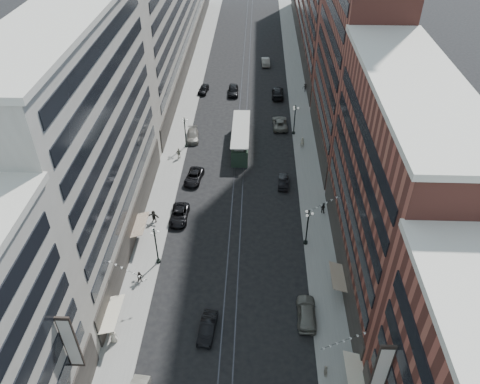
# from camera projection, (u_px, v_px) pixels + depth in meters

# --- Properties ---
(ground) EXTENTS (220.00, 220.00, 0.00)m
(ground) POSITION_uv_depth(u_px,v_px,m) (242.00, 133.00, 83.00)
(ground) COLOR black
(ground) RESTS_ON ground
(sidewalk_west) EXTENTS (4.00, 180.00, 0.15)m
(sidewalk_west) POSITION_uv_depth(u_px,v_px,m) (187.00, 106.00, 91.21)
(sidewalk_west) COLOR gray
(sidewalk_west) RESTS_ON ground
(sidewalk_east) EXTENTS (4.00, 180.00, 0.15)m
(sidewalk_east) POSITION_uv_depth(u_px,v_px,m) (300.00, 108.00, 90.58)
(sidewalk_east) COLOR gray
(sidewalk_east) RESTS_ON ground
(rail_west) EXTENTS (0.12, 180.00, 0.02)m
(rail_west) POSITION_uv_depth(u_px,v_px,m) (240.00, 107.00, 90.96)
(rail_west) COLOR #2D2D33
(rail_west) RESTS_ON ground
(rail_east) EXTENTS (0.12, 180.00, 0.02)m
(rail_east) POSITION_uv_depth(u_px,v_px,m) (247.00, 107.00, 90.92)
(rail_east) COLOR #2D2D33
(rail_east) RESTS_ON ground
(building_west_mid) EXTENTS (8.00, 36.00, 28.00)m
(building_west_mid) POSITION_uv_depth(u_px,v_px,m) (86.00, 143.00, 53.54)
(building_west_mid) COLOR #A59F92
(building_west_mid) RESTS_ON ground
(building_west_far) EXTENTS (8.00, 90.00, 26.00)m
(building_west_far) POSITION_uv_depth(u_px,v_px,m) (171.00, 0.00, 104.20)
(building_west_far) COLOR #A59F92
(building_west_far) RESTS_ON ground
(building_east_mid) EXTENTS (8.00, 30.00, 24.00)m
(building_east_mid) POSITION_uv_depth(u_px,v_px,m) (391.00, 190.00, 49.81)
(building_east_mid) COLOR brown
(building_east_mid) RESTS_ON ground
(building_east_tower) EXTENTS (8.00, 26.00, 42.00)m
(building_east_tower) POSITION_uv_depth(u_px,v_px,m) (360.00, 21.00, 66.59)
(building_east_tower) COLOR brown
(building_east_tower) RESTS_ON ground
(lamppost_sw_far) EXTENTS (1.03, 1.14, 5.52)m
(lamppost_sw_far) POSITION_uv_depth(u_px,v_px,m) (156.00, 245.00, 55.96)
(lamppost_sw_far) COLOR black
(lamppost_sw_far) RESTS_ON sidewalk_west
(lamppost_sw_mid) EXTENTS (1.03, 1.14, 5.52)m
(lamppost_sw_mid) POSITION_uv_depth(u_px,v_px,m) (185.00, 131.00, 77.41)
(lamppost_sw_mid) COLOR black
(lamppost_sw_mid) RESTS_ON sidewalk_west
(lamppost_se_far) EXTENTS (1.03, 1.14, 5.52)m
(lamppost_se_far) POSITION_uv_depth(u_px,v_px,m) (307.00, 226.00, 58.61)
(lamppost_se_far) COLOR black
(lamppost_se_far) RESTS_ON sidewalk_east
(lamppost_se_mid) EXTENTS (1.03, 1.14, 5.52)m
(lamppost_se_mid) POSITION_uv_depth(u_px,v_px,m) (295.00, 119.00, 80.86)
(lamppost_se_mid) COLOR black
(lamppost_se_mid) RESTS_ON sidewalk_east
(streetcar) EXTENTS (2.85, 12.86, 3.56)m
(streetcar) POSITION_uv_depth(u_px,v_px,m) (241.00, 138.00, 78.43)
(streetcar) COLOR #223628
(streetcar) RESTS_ON ground
(car_2) EXTENTS (2.41, 5.13, 1.42)m
(car_2) POSITION_uv_depth(u_px,v_px,m) (179.00, 215.00, 64.04)
(car_2) COLOR black
(car_2) RESTS_ON ground
(car_4) EXTENTS (2.19, 5.17, 1.74)m
(car_4) POSITION_uv_depth(u_px,v_px,m) (307.00, 313.00, 50.72)
(car_4) COLOR #636258
(car_4) RESTS_ON ground
(car_5) EXTENTS (1.99, 4.57, 1.46)m
(car_5) POSITION_uv_depth(u_px,v_px,m) (208.00, 328.00, 49.31)
(car_5) COLOR black
(car_5) RESTS_ON ground
(pedestrian_1) EXTENTS (0.96, 0.54, 1.93)m
(pedestrian_1) POSITION_uv_depth(u_px,v_px,m) (113.00, 335.00, 48.11)
(pedestrian_1) COLOR beige
(pedestrian_1) RESTS_ON sidewalk_west
(pedestrian_2) EXTENTS (0.89, 0.68, 1.62)m
(pedestrian_2) POSITION_uv_depth(u_px,v_px,m) (140.00, 277.00, 54.66)
(pedestrian_2) COLOR black
(pedestrian_2) RESTS_ON sidewalk_west
(pedestrian_4) EXTENTS (0.55, 0.95, 1.53)m
(pedestrian_4) POSITION_uv_depth(u_px,v_px,m) (326.00, 371.00, 45.13)
(pedestrian_4) COLOR #A39A87
(pedestrian_4) RESTS_ON sidewalk_east
(car_7) EXTENTS (2.97, 5.26, 1.39)m
(car_7) POSITION_uv_depth(u_px,v_px,m) (194.00, 177.00, 71.23)
(car_7) COLOR black
(car_7) RESTS_ON ground
(car_8) EXTENTS (2.49, 5.02, 1.40)m
(car_8) POSITION_uv_depth(u_px,v_px,m) (193.00, 136.00, 80.97)
(car_8) COLOR slate
(car_8) RESTS_ON ground
(car_9) EXTENTS (2.28, 4.45, 1.45)m
(car_9) POSITION_uv_depth(u_px,v_px,m) (203.00, 89.00, 95.78)
(car_9) COLOR black
(car_9) RESTS_ON ground
(car_10) EXTENTS (1.71, 4.30, 1.39)m
(car_10) POSITION_uv_depth(u_px,v_px,m) (283.00, 181.00, 70.32)
(car_10) COLOR black
(car_10) RESTS_ON ground
(car_11) EXTENTS (2.72, 5.62, 1.54)m
(car_11) POSITION_uv_depth(u_px,v_px,m) (280.00, 123.00, 84.41)
(car_11) COLOR slate
(car_11) RESTS_ON ground
(car_12) EXTENTS (2.51, 5.86, 1.68)m
(car_12) POSITION_uv_depth(u_px,v_px,m) (278.00, 93.00, 94.21)
(car_12) COLOR black
(car_12) RESTS_ON ground
(car_13) EXTENTS (2.14, 5.07, 1.71)m
(car_13) POSITION_uv_depth(u_px,v_px,m) (233.00, 90.00, 95.11)
(car_13) COLOR black
(car_13) RESTS_ON ground
(car_14) EXTENTS (1.99, 5.07, 1.64)m
(car_14) POSITION_uv_depth(u_px,v_px,m) (266.00, 62.00, 107.29)
(car_14) COLOR gray
(car_14) RESTS_ON ground
(pedestrian_5) EXTENTS (1.78, 0.87, 1.84)m
(pedestrian_5) POSITION_uv_depth(u_px,v_px,m) (154.00, 216.00, 63.23)
(pedestrian_5) COLOR black
(pedestrian_5) RESTS_ON sidewalk_west
(pedestrian_6) EXTENTS (1.21, 0.92, 1.88)m
(pedestrian_6) POSITION_uv_depth(u_px,v_px,m) (179.00, 153.00, 75.78)
(pedestrian_6) COLOR gray
(pedestrian_6) RESTS_ON sidewalk_west
(pedestrian_7) EXTENTS (0.88, 0.76, 1.60)m
(pedestrian_7) POSITION_uv_depth(u_px,v_px,m) (323.00, 208.00, 64.88)
(pedestrian_7) COLOR black
(pedestrian_7) RESTS_ON sidewalk_east
(pedestrian_8) EXTENTS (0.73, 0.51, 1.93)m
(pedestrian_8) POSITION_uv_depth(u_px,v_px,m) (302.00, 142.00, 78.46)
(pedestrian_8) COLOR #B7AF97
(pedestrian_8) RESTS_ON sidewalk_east
(pedestrian_9) EXTENTS (1.20, 0.67, 1.75)m
(pedestrian_9) POSITION_uv_depth(u_px,v_px,m) (305.00, 87.00, 95.74)
(pedestrian_9) COLOR black
(pedestrian_9) RESTS_ON sidewalk_east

